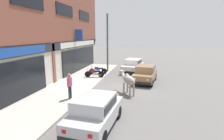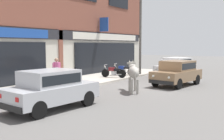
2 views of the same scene
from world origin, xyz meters
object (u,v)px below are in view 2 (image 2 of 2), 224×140
car_1 (51,87)px  pedestrian (57,70)px  motorcycle_1 (123,70)px  utility_pole (140,35)px  car_0 (176,66)px  motorcycle_0 (113,72)px  car_2 (177,72)px  cow (133,72)px

car_1 → pedestrian: bearing=42.3°
motorcycle_1 → pedestrian: 7.09m
pedestrian → utility_pole: utility_pole is taller
car_0 → motorcycle_0: car_0 is taller
car_2 → utility_pole: (3.16, 4.08, 2.32)m
car_2 → motorcycle_0: 4.68m
car_1 → motorcycle_0: 8.85m
cow → car_1: cow is taller
car_0 → utility_pole: utility_pole is taller
pedestrian → car_1: bearing=-137.7°
car_2 → motorcycle_1: car_2 is taller
car_0 → motorcycle_1: size_ratio=2.12×
motorcycle_0 → utility_pole: (2.86, -0.58, 2.62)m
cow → car_2: cow is taller
car_1 → motorcycle_1: size_ratio=2.07×
motorcycle_0 → utility_pole: utility_pole is taller
motorcycle_0 → car_1: bearing=-161.9°
cow → motorcycle_0: size_ratio=1.03×
car_1 → motorcycle_0: bearing=18.1°
car_1 → utility_pole: bearing=10.9°
car_2 → utility_pole: size_ratio=0.63×
cow → utility_pole: bearing=24.8°
car_2 → pedestrian: size_ratio=2.35×
motorcycle_0 → utility_pole: bearing=-11.5°
car_0 → pedestrian: pedestrian is taller
cow → motorcycle_0: (3.66, 3.59, -0.49)m
car_2 → motorcycle_1: (1.70, 4.72, -0.30)m
car_1 → motorcycle_1: (9.81, 2.82, -0.30)m
car_1 → motorcycle_1: bearing=16.0°
cow → car_1: (-4.75, 0.84, -0.19)m
car_0 → cow: bearing=-177.2°
car_0 → car_2: same height
car_2 → pedestrian: pedestrian is taller
car_1 → car_2: 8.33m
motorcycle_1 → utility_pole: bearing=-23.9°
utility_pole → pedestrian: bearing=177.8°
car_2 → motorcycle_0: bearing=86.3°
car_1 → pedestrian: pedestrian is taller
motorcycle_1 → pedestrian: bearing=-177.5°
utility_pole → cow: bearing=-155.2°
motorcycle_1 → pedestrian: (-7.06, -0.31, 0.60)m
car_2 → pedestrian: (-5.36, 4.41, 0.30)m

